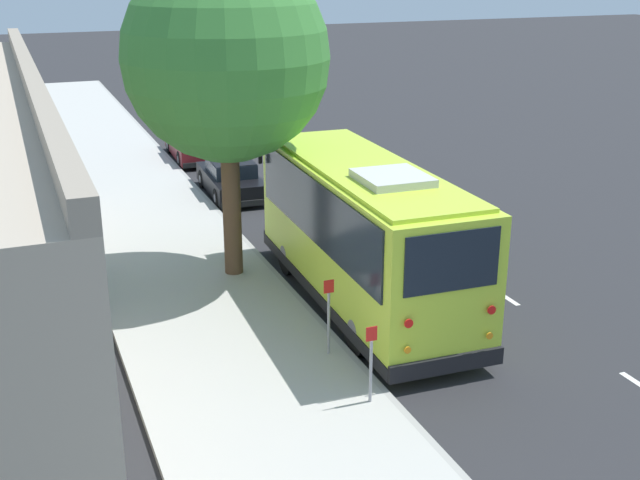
# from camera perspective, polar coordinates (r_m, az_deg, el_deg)

# --- Properties ---
(ground_plane) EXTENTS (160.00, 160.00, 0.00)m
(ground_plane) POSITION_cam_1_polar(r_m,az_deg,el_deg) (19.50, 3.92, -4.87)
(ground_plane) COLOR #28282B
(sidewalk_slab) EXTENTS (80.00, 4.43, 0.15)m
(sidewalk_slab) POSITION_cam_1_polar(r_m,az_deg,el_deg) (18.27, -7.25, -6.49)
(sidewalk_slab) COLOR #B2AFA8
(sidewalk_slab) RESTS_ON ground
(curb_strip) EXTENTS (80.00, 0.14, 0.15)m
(curb_strip) POSITION_cam_1_polar(r_m,az_deg,el_deg) (18.89, -0.50, -5.42)
(curb_strip) COLOR #9D9A94
(curb_strip) RESTS_ON ground
(shuttle_bus) EXTENTS (8.75, 2.82, 3.65)m
(shuttle_bus) POSITION_cam_1_polar(r_m,az_deg,el_deg) (19.04, 3.13, 0.90)
(shuttle_bus) COLOR #BCDB38
(shuttle_bus) RESTS_ON ground
(parked_sedan_black) EXTENTS (4.29, 1.88, 1.30)m
(parked_sedan_black) POSITION_cam_1_polar(r_m,az_deg,el_deg) (28.63, -6.35, 4.36)
(parked_sedan_black) COLOR black
(parked_sedan_black) RESTS_ON ground
(parked_sedan_maroon) EXTENTS (4.49, 1.86, 1.33)m
(parked_sedan_maroon) POSITION_cam_1_polar(r_m,az_deg,el_deg) (34.14, -9.05, 6.74)
(parked_sedan_maroon) COLOR maroon
(parked_sedan_maroon) RESTS_ON ground
(street_tree) EXTENTS (5.09, 5.09, 8.90)m
(street_tree) POSITION_cam_1_polar(r_m,az_deg,el_deg) (20.08, -6.85, 13.77)
(street_tree) COLOR brown
(street_tree) RESTS_ON sidewalk_slab
(sign_post_near) EXTENTS (0.06, 0.22, 1.54)m
(sign_post_near) POSITION_cam_1_polar(r_m,az_deg,el_deg) (14.99, 3.64, -8.76)
(sign_post_near) COLOR gray
(sign_post_near) RESTS_ON sidewalk_slab
(sign_post_far) EXTENTS (0.06, 0.22, 1.67)m
(sign_post_far) POSITION_cam_1_polar(r_m,az_deg,el_deg) (16.64, 0.62, -5.46)
(sign_post_far) COLOR gray
(sign_post_far) RESTS_ON sidewalk_slab
(lane_stripe_mid) EXTENTS (2.40, 0.14, 0.01)m
(lane_stripe_mid) POSITION_cam_1_polar(r_m,az_deg,el_deg) (21.10, 12.07, -3.32)
(lane_stripe_mid) COLOR silver
(lane_stripe_mid) RESTS_ON ground
(lane_stripe_ahead) EXTENTS (2.40, 0.14, 0.01)m
(lane_stripe_ahead) POSITION_cam_1_polar(r_m,az_deg,el_deg) (25.95, 4.84, 1.42)
(lane_stripe_ahead) COLOR silver
(lane_stripe_ahead) RESTS_ON ground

